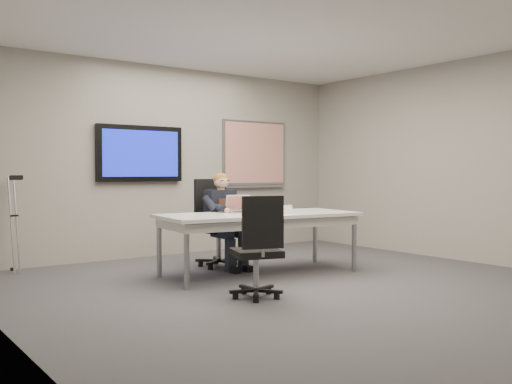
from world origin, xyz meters
TOP-DOWN VIEW (x-y plane):
  - floor at (0.00, 0.00)m, footprint 6.00×6.00m
  - ceiling at (0.00, 0.00)m, footprint 6.00×6.00m
  - wall_back at (0.00, 3.00)m, footprint 6.00×0.02m
  - wall_left at (-3.00, 0.00)m, footprint 0.02×6.00m
  - wall_right at (3.00, 0.00)m, footprint 0.02×6.00m
  - conference_table at (0.09, 0.88)m, footprint 2.50×1.28m
  - tv_display at (-0.50, 2.95)m, footprint 1.30×0.09m
  - whiteboard at (1.55, 2.97)m, footprint 1.25×0.08m
  - office_chair_far at (-0.01, 1.67)m, footprint 0.59×0.59m
  - office_chair_near at (-0.72, -0.18)m, footprint 0.61×0.61m
  - seated_person at (-0.02, 1.43)m, footprint 0.38×0.66m
  - crutch at (-2.26, 2.78)m, footprint 0.41×0.63m
  - laptop at (-0.03, 1.09)m, footprint 0.35×0.35m
  - name_tent at (0.31, 0.69)m, footprint 0.25×0.09m
  - pen at (-0.01, 0.60)m, footprint 0.03×0.13m

SIDE VIEW (x-z plane):
  - floor at x=0.00m, z-range -0.01..0.01m
  - office_chair_near at x=-0.72m, z-range -0.19..0.82m
  - office_chair_far at x=-0.01m, z-range -0.21..0.93m
  - seated_person at x=-0.02m, z-range -0.12..1.11m
  - crutch at x=-2.26m, z-range -0.02..1.25m
  - conference_table at x=0.09m, z-range 0.28..1.02m
  - pen at x=-0.01m, z-range 0.74..0.75m
  - name_tent at x=0.31m, z-range 0.74..0.84m
  - laptop at x=-0.03m, z-range 0.68..0.90m
  - wall_back at x=0.00m, z-range 0.00..2.80m
  - wall_left at x=-3.00m, z-range 0.00..2.80m
  - wall_right at x=3.00m, z-range 0.00..2.80m
  - tv_display at x=-0.50m, z-range 1.10..1.90m
  - whiteboard at x=1.55m, z-range 0.98..2.08m
  - ceiling at x=0.00m, z-range 2.79..2.81m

